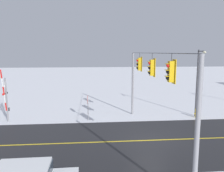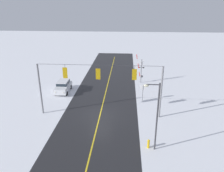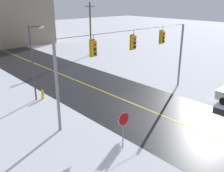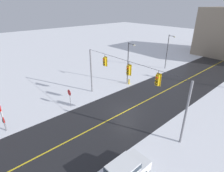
{
  "view_description": "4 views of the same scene",
  "coord_description": "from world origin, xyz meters",
  "px_view_note": "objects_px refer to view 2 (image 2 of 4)",
  "views": [
    {
      "loc": [
        15.1,
        -4.07,
        6.26
      ],
      "look_at": [
        -4.08,
        -2.35,
        3.37
      ],
      "focal_mm": 36.2,
      "sensor_mm": 36.0,
      "label": 1
    },
    {
      "loc": [
        -3.05,
        22.86,
        12.62
      ],
      "look_at": [
        -1.35,
        -1.31,
        3.26
      ],
      "focal_mm": 34.7,
      "sensor_mm": 36.0,
      "label": 2
    },
    {
      "loc": [
        -14.55,
        -13.78,
        8.6
      ],
      "look_at": [
        -2.68,
        -0.53,
        2.32
      ],
      "focal_mm": 40.22,
      "sensor_mm": 36.0,
      "label": 3
    },
    {
      "loc": [
        12.42,
        -13.22,
        11.72
      ],
      "look_at": [
        -1.71,
        -0.78,
        2.96
      ],
      "focal_mm": 28.47,
      "sensor_mm": 36.0,
      "label": 4
    }
  ],
  "objects_px": {
    "railroad_crossing": "(141,69)",
    "parked_car_white": "(63,86)",
    "stop_sign": "(143,89)",
    "fire_hydrant": "(148,143)",
    "streetlamp_near": "(155,111)"
  },
  "relations": [
    {
      "from": "stop_sign",
      "to": "railroad_crossing",
      "type": "relative_size",
      "value": 0.49
    },
    {
      "from": "stop_sign",
      "to": "fire_hydrant",
      "type": "bearing_deg",
      "value": 89.58
    },
    {
      "from": "stop_sign",
      "to": "fire_hydrant",
      "type": "height_order",
      "value": "stop_sign"
    },
    {
      "from": "fire_hydrant",
      "to": "railroad_crossing",
      "type": "bearing_deg",
      "value": -90.51
    },
    {
      "from": "stop_sign",
      "to": "streetlamp_near",
      "type": "xyz_separation_m",
      "value": [
        -0.27,
        10.59,
        2.2
      ]
    },
    {
      "from": "fire_hydrant",
      "to": "parked_car_white",
      "type": "bearing_deg",
      "value": -47.66
    },
    {
      "from": "stop_sign",
      "to": "parked_car_white",
      "type": "xyz_separation_m",
      "value": [
        11.69,
        -2.33,
        -0.76
      ]
    },
    {
      "from": "stop_sign",
      "to": "streetlamp_near",
      "type": "bearing_deg",
      "value": 91.45
    },
    {
      "from": "railroad_crossing",
      "to": "parked_car_white",
      "type": "height_order",
      "value": "railroad_crossing"
    },
    {
      "from": "railroad_crossing",
      "to": "parked_car_white",
      "type": "relative_size",
      "value": 1.14
    },
    {
      "from": "stop_sign",
      "to": "fire_hydrant",
      "type": "xyz_separation_m",
      "value": [
        0.08,
        10.42,
        -1.25
      ]
    },
    {
      "from": "parked_car_white",
      "to": "fire_hydrant",
      "type": "height_order",
      "value": "parked_car_white"
    },
    {
      "from": "railroad_crossing",
      "to": "fire_hydrant",
      "type": "height_order",
      "value": "railroad_crossing"
    },
    {
      "from": "stop_sign",
      "to": "streetlamp_near",
      "type": "height_order",
      "value": "streetlamp_near"
    },
    {
      "from": "stop_sign",
      "to": "parked_car_white",
      "type": "distance_m",
      "value": 11.94
    }
  ]
}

